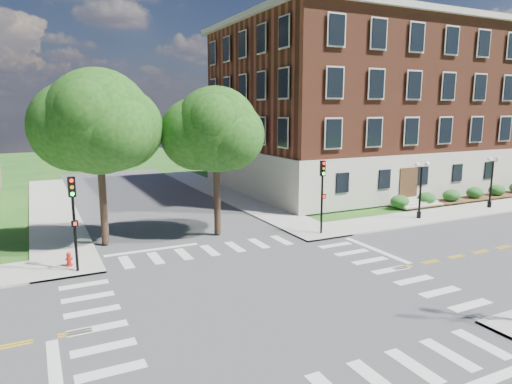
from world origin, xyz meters
name	(u,v)px	position (x,y,z in m)	size (l,w,h in m)	color
ground	(267,295)	(0.00, 0.00, 0.00)	(160.00, 160.00, 0.00)	#1C4E15
road_ew	(267,295)	(0.00, 0.00, 0.01)	(90.00, 12.00, 0.01)	#3D3D3F
road_ns	(267,295)	(0.00, 0.00, 0.01)	(12.00, 90.00, 0.01)	#3D3D3F
sidewalk_ne	(340,201)	(15.38, 15.38, 0.06)	(34.00, 34.00, 0.12)	#9E9B93
crosswalk_east	(391,270)	(7.20, 0.00, 0.00)	(2.20, 10.20, 0.02)	silver
stop_bar_east	(376,250)	(8.80, 3.00, 0.00)	(0.40, 5.50, 0.00)	silver
main_building	(371,107)	(24.00, 21.99, 8.34)	(30.60, 22.40, 16.50)	beige
shrub_row	(474,200)	(27.00, 10.80, 0.00)	(18.00, 2.00, 1.30)	#214F1A
tree_c	(98,122)	(-5.32, 10.97, 7.43)	(6.16, 6.16, 10.41)	#312018
tree_d	(216,130)	(1.61, 10.06, 6.88)	(5.41, 5.41, 9.49)	#312018
traffic_signal_ne	(322,187)	(7.78, 7.16, 3.19)	(0.35, 0.39, 4.80)	black
traffic_signal_nw	(74,212)	(-7.30, 6.67, 3.19)	(0.37, 0.44, 4.80)	black
twin_lamp_west	(421,186)	(16.75, 7.47, 2.52)	(1.36, 0.36, 4.23)	black
twin_lamp_east	(492,179)	(24.86, 7.67, 2.52)	(1.36, 0.36, 4.23)	black
fire_hydrant	(69,260)	(-7.62, 7.61, 0.46)	(0.35, 0.35, 0.75)	#B6180E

